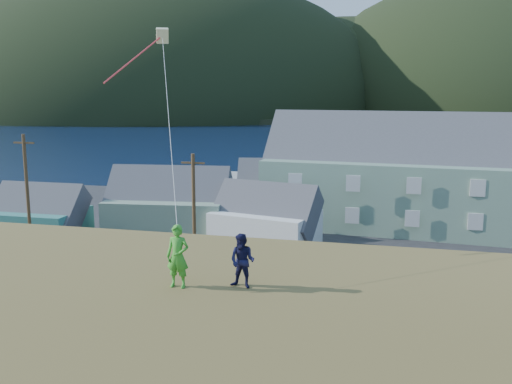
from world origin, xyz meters
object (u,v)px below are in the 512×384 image
wharf (278,184)px  shed_palegreen_far (280,183)px  kite_flyer_navy (242,261)px  shed_palegreen_near (169,206)px  kite_flyer_green (178,256)px  lodge (470,177)px  shed_white (266,220)px  shed_teal (39,216)px

wharf → shed_palegreen_far: (2.47, -11.22, 1.97)m
kite_flyer_navy → wharf: bearing=109.6°
shed_palegreen_near → kite_flyer_green: 33.34m
lodge → shed_palegreen_far: lodge is taller
shed_palegreen_near → shed_palegreen_far: shed_palegreen_near is taller
lodge → shed_palegreen_near: lodge is taller
shed_white → shed_palegreen_far: 18.60m
wharf → shed_white: 30.13m
shed_palegreen_near → shed_teal: bearing=-166.6°
wharf → lodge: 29.25m
lodge → kite_flyer_navy: lodge is taller
shed_palegreen_near → shed_white: shed_palegreen_near is taller
shed_teal → kite_flyer_green: size_ratio=4.23×
shed_teal → shed_palegreen_far: bearing=51.0°
wharf → shed_teal: 34.84m
lodge → shed_teal: (-35.66, -12.43, -2.72)m
wharf → shed_palegreen_far: 11.65m
shed_white → kite_flyer_green: bearing=-70.1°
lodge → shed_white: 19.62m
wharf → shed_teal: (-14.18, -31.77, 1.83)m
shed_white → shed_palegreen_near: bearing=-178.0°
wharf → shed_palegreen_near: 28.41m
shed_teal → shed_palegreen_near: (10.25, 3.73, 0.57)m
shed_palegreen_far → kite_flyer_navy: bearing=-89.6°
lodge → shed_palegreen_far: 20.83m
shed_white → kite_flyer_green: 29.52m
shed_palegreen_near → kite_flyer_green: kite_flyer_green is taller
shed_white → kite_flyer_green: size_ratio=5.03×
wharf → kite_flyer_navy: kite_flyer_navy is taller
shed_palegreen_far → kite_flyer_green: (6.35, -47.16, 5.70)m
shed_palegreen_near → lodge: bearing=12.3°
shed_palegreen_far → wharf: bearing=92.9°
wharf → lodge: lodge is taller
shed_palegreen_far → kite_flyer_green: size_ratio=5.52×
lodge → shed_teal: bearing=-156.0°
kite_flyer_green → kite_flyer_navy: 1.85m
shed_palegreen_far → shed_teal: bearing=-138.5°
lodge → kite_flyer_green: bearing=-103.2°
shed_palegreen_far → shed_palegreen_near: bearing=-120.4°
shed_white → kite_flyer_navy: bearing=-66.5°
lodge → kite_flyer_navy: 40.26m
shed_white → kite_flyer_green: (3.85, -28.73, 5.58)m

